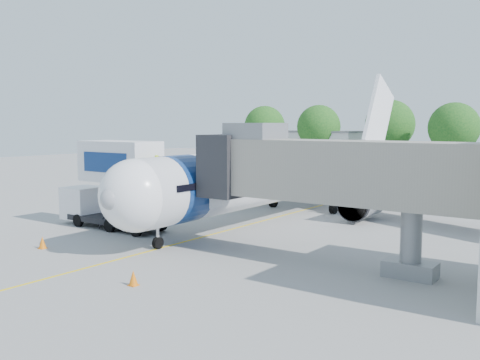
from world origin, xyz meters
The scene contains 13 objects.
ground centered at (0.00, 0.00, 0.00)m, with size 160.00×160.00×0.00m, color gray.
guidance_line centered at (0.00, 0.00, 0.01)m, with size 0.15×70.00×0.01m, color yellow.
taxiway_strip centered at (0.00, 42.00, 0.00)m, with size 120.00×10.00×0.01m, color #59595B.
aircraft centered at (0.00, 4.12, 2.95)m, with size 34.17×37.73×11.35m.
jet_bridge centered at (7.99, -7.00, 4.34)m, with size 13.90×3.20×6.60m.
catering_hiloader centered at (-6.27, -7.00, 2.76)m, with size 8.50×2.44×5.50m.
safety_cone_a centered at (3.74, -14.72, 0.30)m, with size 0.40×0.40×0.63m.
safety_cone_b centered at (-5.00, -13.01, 0.31)m, with size 0.41×0.41×0.65m.
outbuilding_left centered at (-28.00, 60.00, 2.66)m, with size 18.40×8.40×5.30m.
tree_a centered at (-37.12, 57.49, 6.08)m, with size 7.86×7.86×10.03m.
tree_b centered at (-25.48, 57.56, 6.05)m, with size 7.82×7.82×9.98m.
tree_c centered at (-12.89, 59.16, 6.45)m, with size 8.34×8.34×10.63m.
tree_d centered at (-1.93, 57.01, 6.00)m, with size 7.75×7.75×9.88m.
Camera 1 is at (19.64, -29.35, 6.55)m, focal length 40.00 mm.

